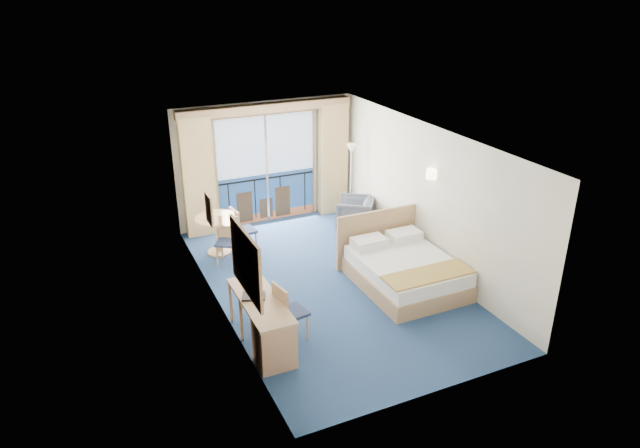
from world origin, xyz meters
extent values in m
plane|color=navy|center=(0.00, 0.00, 0.00)|extent=(6.50, 6.50, 0.00)
cube|color=beige|center=(0.00, 3.26, 1.35)|extent=(4.00, 0.02, 2.70)
cube|color=beige|center=(0.00, -3.26, 1.35)|extent=(4.00, 0.02, 2.70)
cube|color=beige|center=(-2.01, 0.00, 1.35)|extent=(0.02, 6.50, 2.70)
cube|color=beige|center=(2.01, 0.00, 1.35)|extent=(0.02, 6.50, 2.70)
cube|color=white|center=(0.00, 0.00, 2.71)|extent=(4.00, 6.50, 0.02)
cube|color=navy|center=(0.00, 3.22, 0.56)|extent=(2.20, 0.02, 1.08)
cube|color=#A1B6D4|center=(0.00, 3.22, 1.76)|extent=(2.20, 0.02, 1.32)
cube|color=#9A5330|center=(0.00, 3.22, 0.10)|extent=(2.20, 0.02, 0.20)
cube|color=black|center=(0.00, 3.22, 1.00)|extent=(2.20, 0.02, 0.04)
cube|color=tan|center=(0.00, 3.21, 2.46)|extent=(2.36, 0.03, 0.12)
cube|color=tan|center=(-1.15, 3.21, 1.20)|extent=(0.06, 0.03, 2.40)
cube|color=tan|center=(1.15, 3.21, 1.20)|extent=(0.06, 0.03, 2.40)
cube|color=silver|center=(0.00, 3.21, 1.20)|extent=(0.05, 0.02, 2.40)
cube|color=#3A291A|center=(0.35, 3.21, 0.40)|extent=(0.35, 0.02, 0.70)
cube|color=#3A291A|center=(-0.55, 3.21, 0.40)|extent=(0.35, 0.02, 0.70)
cube|color=#3A291A|center=(-0.05, 3.21, 0.30)|extent=(0.30, 0.02, 0.45)
cube|color=black|center=(-0.90, 3.22, 0.55)|extent=(0.02, 0.01, 0.90)
cube|color=black|center=(-0.30, 3.22, 0.55)|extent=(0.03, 0.01, 0.90)
cube|color=black|center=(0.30, 3.22, 0.55)|extent=(0.03, 0.01, 0.90)
cube|color=black|center=(0.90, 3.22, 0.55)|extent=(0.02, 0.01, 0.90)
cube|color=#D3B974|center=(-1.55, 3.07, 1.28)|extent=(0.65, 0.22, 2.55)
cube|color=#D3B974|center=(1.55, 3.07, 1.28)|extent=(0.65, 0.22, 2.55)
cube|color=tan|center=(0.00, 3.10, 2.58)|extent=(3.80, 0.25, 0.18)
cube|color=tan|center=(-1.98, -1.50, 1.55)|extent=(0.04, 1.25, 0.95)
cube|color=#A9B3BC|center=(-1.95, -1.50, 1.55)|extent=(0.01, 1.12, 0.82)
cube|color=tan|center=(-1.98, 0.45, 1.60)|extent=(0.03, 0.42, 0.52)
cube|color=gray|center=(-1.96, 0.45, 1.60)|extent=(0.01, 0.34, 0.44)
cylinder|color=#FFEBB2|center=(-1.94, -0.60, 1.85)|extent=(0.18, 0.18, 0.18)
cylinder|color=#FFEBB2|center=(1.94, -0.15, 1.85)|extent=(0.18, 0.18, 0.18)
cube|color=tan|center=(1.19, -0.68, 0.15)|extent=(1.58, 1.97, 0.30)
cube|color=white|center=(1.19, -0.68, 0.42)|extent=(1.52, 1.91, 0.25)
cube|color=tan|center=(1.19, -1.32, 0.56)|extent=(1.56, 0.54, 0.03)
cube|color=white|center=(0.82, 0.03, 0.63)|extent=(0.61, 0.39, 0.18)
cube|color=white|center=(1.57, 0.03, 0.63)|extent=(0.61, 0.39, 0.18)
cube|color=tan|center=(1.19, 0.36, 0.54)|extent=(1.73, 0.06, 1.09)
cube|color=tan|center=(1.78, 0.66, 0.27)|extent=(0.41, 0.39, 0.54)
cube|color=beige|center=(1.74, 0.61, 0.57)|extent=(0.19, 0.16, 0.07)
imported|color=#4D525E|center=(1.55, 1.96, 0.36)|extent=(1.08, 1.08, 0.71)
cylinder|color=silver|center=(1.68, 2.44, 0.02)|extent=(0.25, 0.25, 0.03)
cylinder|color=silver|center=(1.68, 2.44, 0.84)|extent=(0.03, 0.03, 1.67)
cone|color=beige|center=(1.68, 2.44, 1.67)|extent=(0.22, 0.22, 0.20)
cube|color=tan|center=(-1.71, -1.24, 0.74)|extent=(0.56, 1.61, 0.04)
cube|color=tan|center=(-1.71, -1.79, 0.36)|extent=(0.52, 0.48, 0.72)
cylinder|color=tan|center=(-1.96, -1.03, 0.36)|extent=(0.05, 0.05, 0.72)
cylinder|color=tan|center=(-1.47, -1.03, 0.36)|extent=(0.05, 0.05, 0.72)
cylinder|color=tan|center=(-1.96, -0.48, 0.36)|extent=(0.05, 0.05, 0.72)
cylinder|color=tan|center=(-1.47, -0.48, 0.36)|extent=(0.05, 0.05, 0.72)
cube|color=#202B4B|center=(-1.25, -1.32, 0.46)|extent=(0.48, 0.48, 0.05)
cube|color=tan|center=(-1.45, -1.35, 0.72)|extent=(0.12, 0.41, 0.49)
cylinder|color=tan|center=(-1.06, -1.45, 0.22)|extent=(0.04, 0.04, 0.44)
cylinder|color=tan|center=(-1.12, -1.12, 0.22)|extent=(0.04, 0.04, 0.44)
cylinder|color=tan|center=(-1.39, -1.51, 0.22)|extent=(0.04, 0.04, 0.44)
cylinder|color=tan|center=(-1.45, -1.18, 0.22)|extent=(0.04, 0.04, 0.44)
cube|color=black|center=(-1.78, -1.13, 0.77)|extent=(0.40, 0.36, 0.03)
cylinder|color=silver|center=(-1.77, -0.72, 0.79)|extent=(0.12, 0.12, 0.02)
cylinder|color=silver|center=(-1.77, -0.72, 0.98)|extent=(0.02, 0.02, 0.41)
cone|color=beige|center=(-1.77, -0.72, 1.19)|extent=(0.11, 0.11, 0.10)
cylinder|color=tan|center=(-1.47, 2.04, 0.75)|extent=(0.85, 0.85, 0.04)
cylinder|color=tan|center=(-1.47, 2.04, 0.37)|extent=(0.09, 0.09, 0.75)
cylinder|color=tan|center=(-1.47, 2.04, 0.02)|extent=(0.47, 0.47, 0.03)
cube|color=#202B4B|center=(-0.98, 1.88, 0.46)|extent=(0.46, 0.46, 0.05)
cube|color=tan|center=(-1.17, 1.85, 0.71)|extent=(0.10, 0.41, 0.49)
cylinder|color=tan|center=(-0.79, 1.74, 0.22)|extent=(0.03, 0.03, 0.44)
cylinder|color=tan|center=(-0.84, 2.07, 0.22)|extent=(0.03, 0.03, 0.44)
cylinder|color=tan|center=(-1.12, 1.69, 0.22)|extent=(0.03, 0.03, 0.44)
cylinder|color=tan|center=(-1.17, 2.02, 0.22)|extent=(0.03, 0.03, 0.44)
cube|color=#202B4B|center=(-1.44, 1.53, 0.44)|extent=(0.54, 0.54, 0.05)
cube|color=tan|center=(-1.34, 1.68, 0.68)|extent=(0.35, 0.24, 0.46)
cylinder|color=tan|center=(-1.66, 1.48, 0.21)|extent=(0.03, 0.03, 0.42)
cylinder|color=tan|center=(-1.40, 1.31, 0.21)|extent=(0.03, 0.03, 0.42)
cylinder|color=tan|center=(-1.49, 1.74, 0.21)|extent=(0.03, 0.03, 0.42)
cylinder|color=tan|center=(-1.23, 1.57, 0.21)|extent=(0.03, 0.03, 0.42)
camera|label=1|loc=(-3.91, -8.15, 5.10)|focal=32.00mm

